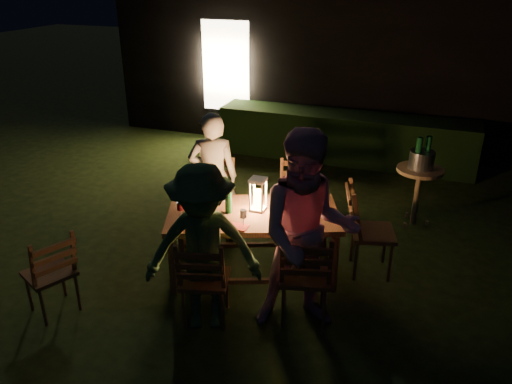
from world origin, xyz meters
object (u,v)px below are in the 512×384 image
(chair_near_right, at_px, (304,291))
(chair_far_right, at_px, (298,215))
(chair_near_left, at_px, (205,294))
(bottle_bucket_a, at_px, (418,157))
(chair_far_left, at_px, (215,215))
(chair_spare, at_px, (53,287))
(person_opp_right, at_px, (308,234))
(dining_table, at_px, (253,218))
(person_house_side, at_px, (213,177))
(bottle_table, at_px, (228,200))
(ice_bucket, at_px, (422,160))
(chair_end, at_px, (369,246))
(person_opp_left, at_px, (203,249))
(lantern, at_px, (258,196))
(bottle_bucket_b, at_px, (427,155))
(side_table, at_px, (419,175))

(chair_near_right, xyz_separation_m, chair_far_right, (-0.46, 1.47, -0.01))
(chair_near_left, height_order, bottle_bucket_a, bottle_bucket_a)
(chair_far_left, bearing_deg, chair_near_right, 128.08)
(chair_near_left, xyz_separation_m, chair_far_left, (-0.55, 1.44, 0.02))
(bottle_bucket_a, bearing_deg, chair_far_left, -152.21)
(chair_spare, xyz_separation_m, bottle_bucket_a, (3.02, 2.96, 0.64))
(chair_spare, xyz_separation_m, person_opp_right, (2.25, 0.65, 0.65))
(chair_near_left, xyz_separation_m, person_opp_right, (0.86, 0.28, 0.64))
(dining_table, distance_m, chair_near_right, 0.96)
(person_house_side, height_order, bottle_table, person_house_side)
(chair_far_right, xyz_separation_m, ice_bucket, (1.30, 0.83, 0.57))
(chair_end, relative_size, person_opp_left, 0.66)
(dining_table, bearing_deg, person_opp_left, -118.76)
(chair_end, relative_size, bottle_bucket_a, 3.21)
(chair_spare, distance_m, ice_bucket, 4.33)
(chair_end, xyz_separation_m, person_opp_left, (-1.27, -1.37, 0.47))
(person_opp_right, bearing_deg, chair_end, 46.56)
(chair_near_right, distance_m, chair_far_right, 1.54)
(chair_near_right, xyz_separation_m, bottle_table, (-0.93, 0.47, 0.56))
(chair_near_left, bearing_deg, dining_table, 65.36)
(person_house_side, xyz_separation_m, bottle_table, (0.48, -0.69, 0.09))
(lantern, height_order, bottle_bucket_a, bottle_bucket_a)
(chair_far_left, height_order, ice_bucket, chair_far_left)
(bottle_bucket_b, bearing_deg, chair_near_right, -110.76)
(dining_table, height_order, bottle_bucket_b, bottle_bucket_b)
(chair_far_right, bearing_deg, person_opp_left, 59.00)
(chair_far_right, bearing_deg, chair_near_left, 58.11)
(chair_end, bearing_deg, chair_spare, -72.51)
(chair_end, height_order, ice_bucket, chair_end)
(person_opp_left, xyz_separation_m, bottle_bucket_b, (1.71, 2.71, 0.14))
(dining_table, bearing_deg, bottle_bucket_b, 27.16)
(ice_bucket, bearing_deg, bottle_bucket_b, 38.66)
(side_table, relative_size, ice_bucket, 2.53)
(person_house_side, height_order, side_table, person_house_side)
(chair_near_left, height_order, person_opp_right, person_opp_right)
(bottle_table, xyz_separation_m, ice_bucket, (1.77, 1.84, 0.01))
(bottle_table, height_order, bottle_bucket_a, bottle_bucket_a)
(chair_spare, relative_size, person_opp_left, 0.58)
(chair_near_right, relative_size, chair_far_left, 1.01)
(dining_table, bearing_deg, side_table, 27.43)
(chair_near_left, relative_size, person_house_side, 0.61)
(chair_spare, relative_size, bottle_bucket_a, 2.84)
(chair_near_right, distance_m, lantern, 1.08)
(dining_table, distance_m, side_table, 2.32)
(chair_end, xyz_separation_m, lantern, (-1.12, -0.38, 0.57))
(chair_far_left, bearing_deg, chair_spare, 51.79)
(lantern, bearing_deg, bottle_table, -149.29)
(bottle_bucket_b, bearing_deg, chair_far_left, -151.68)
(side_table, height_order, bottle_bucket_a, bottle_bucket_a)
(chair_far_right, bearing_deg, chair_near_right, 87.37)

